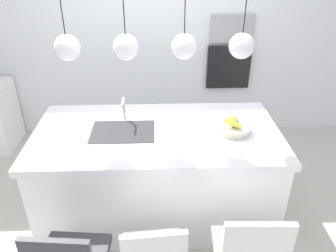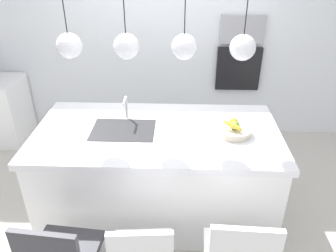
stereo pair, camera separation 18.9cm
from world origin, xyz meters
name	(u,v)px [view 1 (the left image)]	position (x,y,z in m)	size (l,w,h in m)	color
floor	(158,208)	(0.00, 0.00, 0.00)	(6.60, 6.60, 0.00)	#BCB7AD
back_wall	(155,38)	(0.00, 1.65, 1.30)	(6.00, 0.10, 2.60)	white
kitchen_island	(158,172)	(0.00, 0.00, 0.46)	(2.18, 1.11, 0.91)	white
sink_basin	(123,132)	(-0.30, 0.00, 0.90)	(0.56, 0.40, 0.02)	#2D2D30
faucet	(124,107)	(-0.30, 0.21, 1.05)	(0.02, 0.17, 0.22)	silver
fruit_bowl	(233,127)	(0.67, -0.03, 0.95)	(0.29, 0.29, 0.15)	beige
microwave	(232,28)	(0.94, 1.58, 1.44)	(0.54, 0.08, 0.34)	#9E9EA3
oven	(228,67)	(0.94, 1.58, 0.94)	(0.56, 0.08, 0.56)	black
pendant_light_left	(67,48)	(-0.68, 0.00, 1.67)	(0.20, 0.20, 0.80)	silver
pendant_light_center_left	(126,47)	(-0.23, 0.00, 1.67)	(0.20, 0.20, 0.80)	silver
pendant_light_center_right	(184,46)	(0.23, 0.00, 1.67)	(0.20, 0.20, 0.80)	silver
pendant_light_right	(242,46)	(0.68, 0.00, 1.67)	(0.20, 0.20, 0.80)	silver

